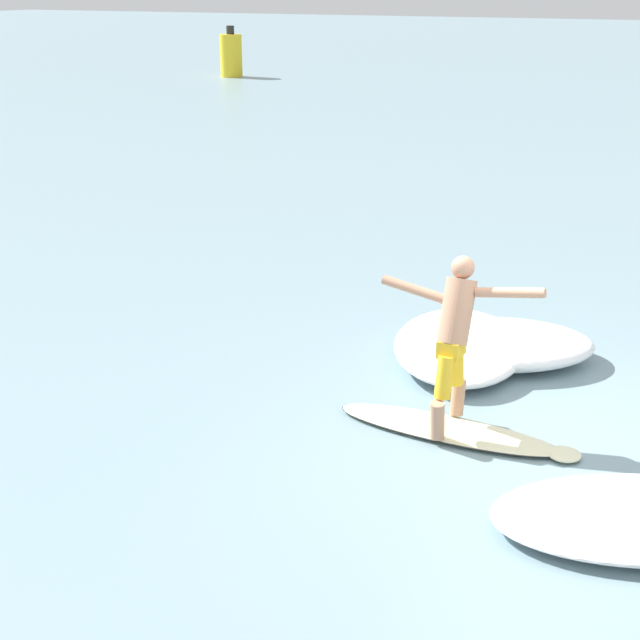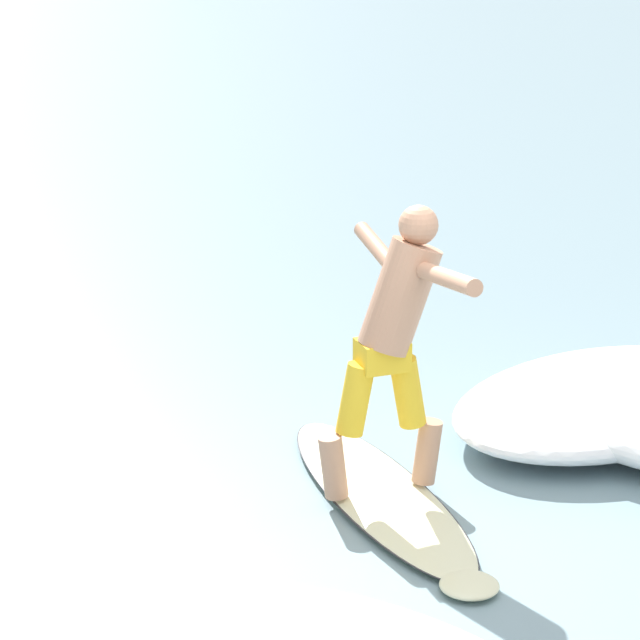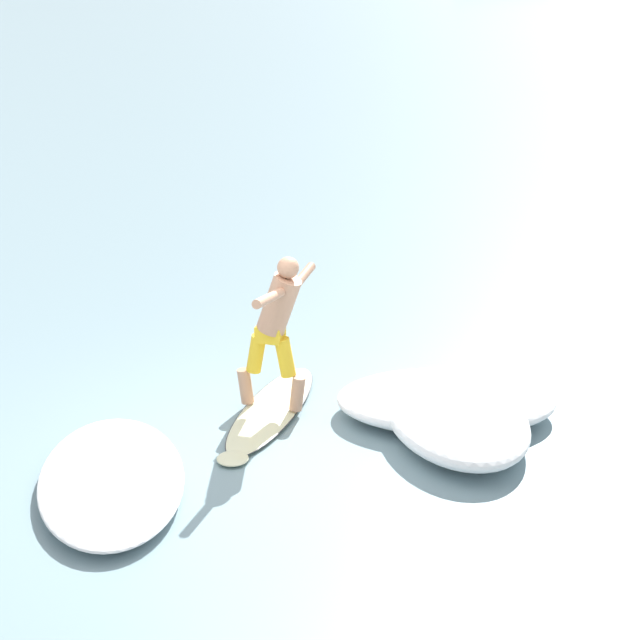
{
  "view_description": "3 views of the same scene",
  "coord_description": "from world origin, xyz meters",
  "views": [
    {
      "loc": [
        -7.28,
        -1.23,
        3.93
      ],
      "look_at": [
        0.03,
        2.38,
        0.82
      ],
      "focal_mm": 50.0,
      "sensor_mm": 36.0,
      "label": 1
    },
    {
      "loc": [
        -3.2,
        -5.92,
        3.69
      ],
      "look_at": [
        -0.06,
        2.09,
        0.68
      ],
      "focal_mm": 85.0,
      "sensor_mm": 36.0,
      "label": 2
    },
    {
      "loc": [
        3.16,
        -8.16,
        4.76
      ],
      "look_at": [
        0.03,
        2.07,
        0.61
      ],
      "focal_mm": 60.0,
      "sensor_mm": 36.0,
      "label": 3
    }
  ],
  "objects": [
    {
      "name": "surfer",
      "position": [
        -0.07,
        0.97,
        1.0
      ],
      "size": [
        0.73,
        1.52,
        1.59
      ],
      "color": "tan",
      "rests_on": "surfboard"
    },
    {
      "name": "wave_foam_at_nose",
      "position": [
        1.55,
        1.42,
        0.17
      ],
      "size": [
        2.5,
        1.98,
        0.33
      ],
      "color": "white",
      "rests_on": "ground"
    },
    {
      "name": "ground_plane",
      "position": [
        0.0,
        0.0,
        0.0
      ],
      "size": [
        200.0,
        200.0,
        0.0
      ],
      "primitive_type": "plane",
      "color": "gray"
    },
    {
      "name": "wave_foam_beside",
      "position": [
        -0.98,
        -0.87,
        0.1
      ],
      "size": [
        2.18,
        2.66,
        0.19
      ],
      "color": "white",
      "rests_on": "ground"
    },
    {
      "name": "surfboard",
      "position": [
        -0.14,
        0.94,
        0.03
      ],
      "size": [
        0.56,
        2.3,
        0.2
      ],
      "color": "beige",
      "rests_on": "ground"
    },
    {
      "name": "wave_foam_at_tail",
      "position": [
        1.71,
        1.04,
        0.19
      ],
      "size": [
        2.11,
        2.51,
        0.39
      ],
      "color": "white",
      "rests_on": "ground"
    }
  ]
}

